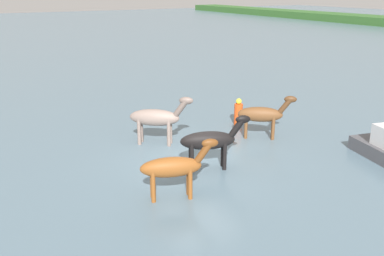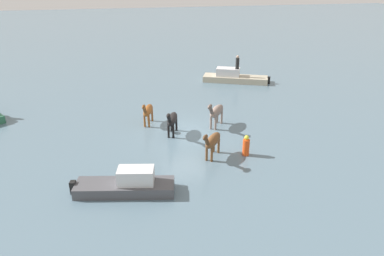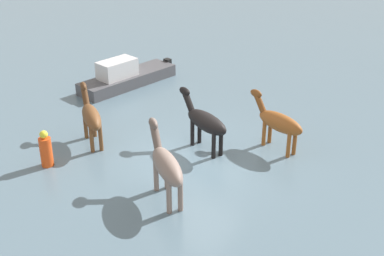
{
  "view_description": "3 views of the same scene",
  "coord_description": "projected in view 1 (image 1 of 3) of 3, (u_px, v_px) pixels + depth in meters",
  "views": [
    {
      "loc": [
        11.2,
        -6.69,
        5.57
      ],
      "look_at": [
        -0.63,
        0.17,
        0.97
      ],
      "focal_mm": 39.53,
      "sensor_mm": 36.0,
      "label": 1
    },
    {
      "loc": [
        4.16,
        18.51,
        8.68
      ],
      "look_at": [
        -0.31,
        0.84,
        0.65
      ],
      "focal_mm": 32.27,
      "sensor_mm": 36.0,
      "label": 2
    },
    {
      "loc": [
        -11.5,
        -6.76,
        7.62
      ],
      "look_at": [
        0.05,
        0.14,
        0.99
      ],
      "focal_mm": 47.47,
      "sensor_mm": 36.0,
      "label": 3
    }
  ],
  "objects": [
    {
      "name": "horse_dun_straggler",
      "position": [
        157.0,
        118.0,
        15.4
      ],
      "size": [
        1.77,
        2.08,
        1.84
      ],
      "rotation": [
        0.0,
        0.0,
        0.9
      ],
      "color": "gray",
      "rests_on": "ground_plane"
    },
    {
      "name": "buoy_channel_marker",
      "position": [
        238.0,
        113.0,
        17.76
      ],
      "size": [
        0.36,
        0.36,
        1.14
      ],
      "color": "#E54C19",
      "rests_on": "ground_plane"
    },
    {
      "name": "horse_chestnut_trailing",
      "position": [
        210.0,
        141.0,
        13.29
      ],
      "size": [
        1.16,
        2.2,
        1.74
      ],
      "rotation": [
        0.0,
        0.0,
        1.19
      ],
      "color": "black",
      "rests_on": "ground_plane"
    },
    {
      "name": "ground_plane",
      "position": [
        197.0,
        161.0,
        14.14
      ],
      "size": [
        183.06,
        183.06,
        0.0
      ],
      "primitive_type": "plane",
      "color": "slate"
    },
    {
      "name": "horse_mid_herd",
      "position": [
        174.0,
        167.0,
        11.42
      ],
      "size": [
        1.05,
        2.14,
        1.68
      ],
      "rotation": [
        0.0,
        0.0,
        1.23
      ],
      "color": "brown",
      "rests_on": "ground_plane"
    },
    {
      "name": "horse_lead",
      "position": [
        262.0,
        115.0,
        16.05
      ],
      "size": [
        1.62,
        1.93,
        1.7
      ],
      "rotation": [
        0.0,
        0.0,
        0.91
      ],
      "color": "brown",
      "rests_on": "ground_plane"
    }
  ]
}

